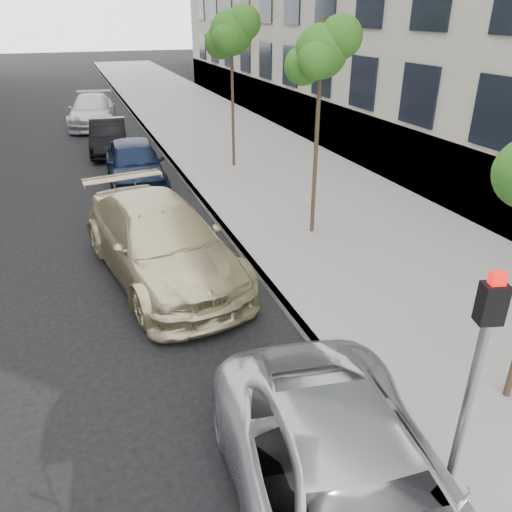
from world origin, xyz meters
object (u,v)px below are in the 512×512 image
tree_mid (322,52)px  tree_far (232,33)px  sedan_blue (135,163)px  sedan_black (109,136)px  sedan_rear (92,111)px  suv (161,241)px  minivan (356,509)px  signal_pole (477,366)px

tree_mid → tree_far: tree_far is taller
sedan_blue → tree_mid: bearing=-54.9°
sedan_black → sedan_rear: bearing=98.5°
suv → minivan: bearing=-93.5°
sedan_blue → sedan_rear: size_ratio=0.86×
suv → sedan_blue: suv is taller
tree_mid → signal_pole: bearing=-104.4°
signal_pole → suv: size_ratio=0.51×
sedan_blue → sedan_rear: sedan_blue is taller
tree_mid → sedan_blue: tree_mid is taller
sedan_black → sedan_rear: size_ratio=0.77×
tree_far → signal_pole: tree_far is taller
tree_mid → sedan_rear: size_ratio=0.98×
signal_pole → sedan_black: bearing=112.6°
signal_pole → suv: bearing=123.0°
tree_mid → suv: size_ratio=0.90×
sedan_blue → sedan_black: 4.83m
tree_mid → sedan_black: (-4.05, 10.53, -3.73)m
tree_far → suv: (-4.00, -7.31, -3.76)m
minivan → tree_mid: bearing=74.8°
tree_far → sedan_blue: bearing=-167.8°
tree_mid → tree_far: size_ratio=0.95×
tree_mid → tree_far: bearing=90.0°
signal_pole → minivan: (-1.40, -0.22, -1.25)m
signal_pole → sedan_blue: bearing=113.3°
tree_mid → sedan_rear: bearing=104.9°
signal_pole → tree_far: bearing=98.0°
sedan_rear → sedan_black: bearing=-79.3°
signal_pole → sedan_blue: size_ratio=0.65×
tree_mid → sedan_black: tree_mid is taller
minivan → sedan_black: bearing=100.3°
sedan_blue → sedan_rear: 10.56m
tree_far → signal_pole: size_ratio=1.84×
tree_mid → sedan_black: bearing=111.0°
tree_mid → suv: bearing=-168.5°
tree_mid → sedan_blue: size_ratio=1.13×
sedan_blue → sedan_rear: (-0.66, 10.54, -0.01)m
signal_pole → sedan_blue: (-1.72, 13.24, -1.20)m
suv → sedan_rear: 17.07m
minivan → sedan_rear: 24.02m
tree_far → sedan_black: bearing=135.1°
tree_far → sedan_rear: size_ratio=1.03×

